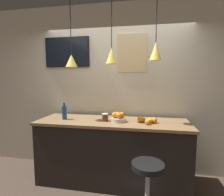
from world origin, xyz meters
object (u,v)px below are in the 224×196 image
juice_bottle (64,112)px  mounted_tv (67,52)px  fruit_bowl (118,117)px  spread_jar (105,117)px  bar_stool (147,182)px

juice_bottle → mounted_tv: bearing=106.8°
fruit_bowl → juice_bottle: bearing=179.9°
spread_jar → mounted_tv: bearing=150.0°
fruit_bowl → spread_jar: bearing=179.4°
spread_jar → fruit_bowl: bearing=-0.6°
fruit_bowl → juice_bottle: 0.87m
bar_stool → mounted_tv: bearing=141.9°
fruit_bowl → mounted_tv: (-1.00, 0.46, 1.05)m
bar_stool → spread_jar: size_ratio=6.02×
bar_stool → juice_bottle: 1.58m
fruit_bowl → spread_jar: fruit_bowl is taller
mounted_tv → bar_stool: bearing=-38.1°
bar_stool → mounted_tv: size_ratio=0.85×
bar_stool → spread_jar: 1.08m
bar_stool → spread_jar: spread_jar is taller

